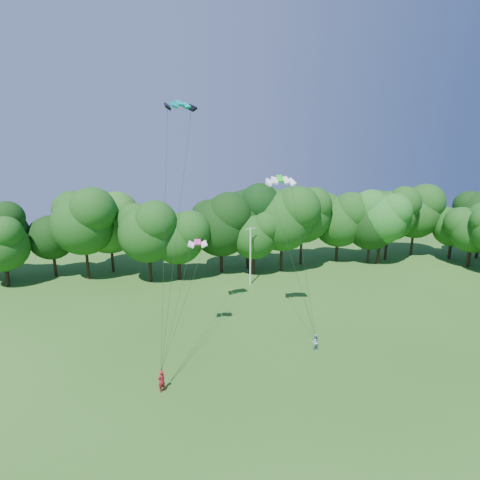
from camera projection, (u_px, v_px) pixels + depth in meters
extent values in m
plane|color=#2B5717|center=(266.00, 459.00, 22.10)|extent=(160.00, 160.00, 0.00)
cylinder|color=silver|center=(250.00, 256.00, 50.16)|extent=(0.20, 0.20, 7.94)
cube|color=silver|center=(251.00, 229.00, 49.29)|extent=(1.47, 0.74, 0.08)
imported|color=#AD1621|center=(161.00, 381.00, 28.11)|extent=(0.76, 0.72, 1.74)
imported|color=#9EBBDC|center=(315.00, 342.00, 34.14)|extent=(0.77, 0.61, 1.53)
cube|color=#049589|center=(179.00, 103.00, 31.17)|extent=(2.81, 1.83, 0.61)
cube|color=#25E522|center=(280.00, 179.00, 35.12)|extent=(2.84, 1.43, 0.64)
cube|color=#EA41A2|center=(197.00, 242.00, 33.82)|extent=(1.79, 0.96, 0.40)
cylinder|color=#372416|center=(7.00, 273.00, 49.90)|extent=(0.39, 0.39, 3.64)
ellipsoid|color=#194814|center=(1.00, 238.00, 48.79)|extent=(7.29, 7.29, 7.95)
cylinder|color=black|center=(248.00, 254.00, 57.59)|extent=(0.48, 0.48, 4.65)
ellipsoid|color=black|center=(248.00, 214.00, 56.17)|extent=(9.29, 9.29, 10.14)
cylinder|color=black|center=(379.00, 251.00, 59.76)|extent=(0.46, 0.46, 4.25)
ellipsoid|color=#20621E|center=(382.00, 217.00, 58.46)|extent=(8.51, 8.51, 9.28)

